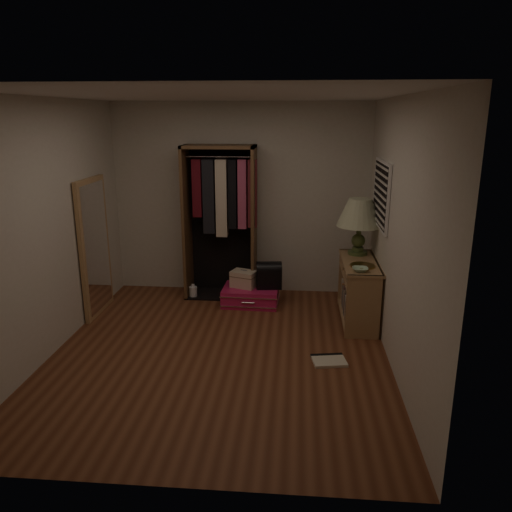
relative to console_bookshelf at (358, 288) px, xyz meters
name	(u,v)px	position (x,y,z in m)	size (l,w,h in m)	color
ground	(220,352)	(-1.54, -1.04, -0.39)	(4.00, 4.00, 0.00)	#5E2F1A
room_walls	(225,212)	(-1.46, -1.00, 1.11)	(3.52, 4.02, 2.60)	beige
console_bookshelf	(358,288)	(0.00, 0.00, 0.00)	(0.42, 1.12, 0.75)	#987149
open_wardrobe	(222,209)	(-1.76, 0.73, 0.81)	(0.97, 0.50, 2.05)	brown
floor_mirror	(95,247)	(-3.24, -0.04, 0.46)	(0.06, 0.80, 1.70)	tan
pink_suitcase	(251,296)	(-1.35, 0.39, -0.28)	(0.76, 0.56, 0.23)	#BF174E
train_case	(244,279)	(-1.44, 0.42, -0.06)	(0.38, 0.32, 0.23)	#C6B297
black_bag	(269,274)	(-1.11, 0.42, 0.02)	(0.35, 0.25, 0.36)	black
table_lamp	(360,214)	(0.00, 0.28, 0.87)	(0.59, 0.59, 0.70)	#3F5127
brass_tray	(363,266)	(0.00, -0.25, 0.36)	(0.38, 0.38, 0.02)	#A1813E
ceramic_bowl	(360,269)	(-0.05, -0.44, 0.38)	(0.18, 0.18, 0.04)	#A7C9A7
white_jug	(193,292)	(-2.16, 0.56, -0.31)	(0.14, 0.14, 0.19)	white
floor_book	(329,360)	(-0.40, -1.14, -0.38)	(0.38, 0.32, 0.03)	beige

